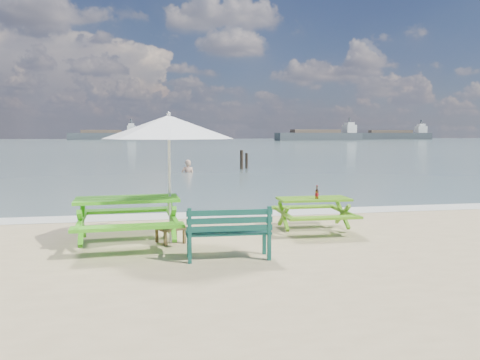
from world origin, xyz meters
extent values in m
plane|color=slate|center=(0.00, 85.00, 0.00)|extent=(300.00, 300.00, 0.00)
cube|color=silver|center=(0.00, 4.60, 0.01)|extent=(22.00, 0.90, 0.01)
cube|color=#44B31B|center=(-1.67, 1.81, 0.82)|extent=(1.82, 0.94, 0.06)
cube|color=#44B31B|center=(-1.72, 2.64, 0.49)|extent=(1.78, 0.42, 0.06)
cube|color=#44B31B|center=(-1.62, 0.98, 0.49)|extent=(1.78, 0.42, 0.06)
cube|color=#44B31B|center=(-1.67, 1.81, 0.38)|extent=(1.72, 1.09, 0.75)
cube|color=#559616|center=(1.94, 2.34, 0.66)|extent=(1.43, 0.69, 0.04)
cube|color=#559616|center=(1.95, 3.01, 0.39)|extent=(1.42, 0.27, 0.04)
cube|color=#559616|center=(1.93, 1.68, 0.39)|extent=(1.42, 0.27, 0.04)
cube|color=#559616|center=(1.94, 2.34, 0.30)|extent=(1.34, 0.82, 0.60)
cube|color=#104339|center=(-0.07, 0.63, 0.42)|extent=(1.34, 0.44, 0.04)
cube|color=#104339|center=(-0.07, 0.42, 0.64)|extent=(1.32, 0.08, 0.34)
cube|color=#104339|center=(-0.07, 0.63, 0.21)|extent=(1.24, 0.49, 0.42)
cube|color=brown|center=(-0.93, 1.86, 0.28)|extent=(0.60, 0.60, 0.05)
cube|color=brown|center=(-0.93, 1.86, 0.13)|extent=(0.53, 0.53, 0.26)
cylinder|color=silver|center=(-0.93, 1.86, 1.11)|extent=(0.05, 0.05, 2.22)
cone|color=white|center=(-0.93, 1.86, 2.08)|extent=(3.02, 3.02, 0.42)
cylinder|color=brown|center=(1.97, 2.22, 0.76)|extent=(0.07, 0.07, 0.16)
cylinder|color=brown|center=(1.97, 2.22, 0.91)|extent=(0.03, 0.03, 0.07)
cylinder|color=#A8131A|center=(1.97, 2.22, 0.76)|extent=(0.07, 0.07, 0.06)
imported|color=tan|center=(0.52, 17.23, -0.27)|extent=(0.72, 0.54, 1.81)
cylinder|color=black|center=(3.55, 18.56, 0.43)|extent=(0.17, 0.17, 1.26)
cylinder|color=black|center=(3.95, 19.16, 0.33)|extent=(0.15, 0.15, 1.06)
cube|color=#3A4044|center=(-15.43, 138.95, 1.00)|extent=(21.21, 6.15, 2.20)
cube|color=silver|center=(-7.53, 139.78, 3.20)|extent=(2.81, 3.24, 2.20)
cube|color=#3A4044|center=(43.32, 114.88, 1.00)|extent=(24.92, 7.32, 2.20)
cube|color=silver|center=(52.58, 116.16, 3.20)|extent=(3.33, 3.37, 2.20)
cube|color=#3A4044|center=(75.19, 133.29, 1.00)|extent=(24.55, 6.58, 2.20)
cube|color=silver|center=(84.35, 132.30, 3.20)|extent=(3.22, 3.29, 2.20)
camera|label=1|loc=(-1.21, -6.51, 1.97)|focal=35.00mm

